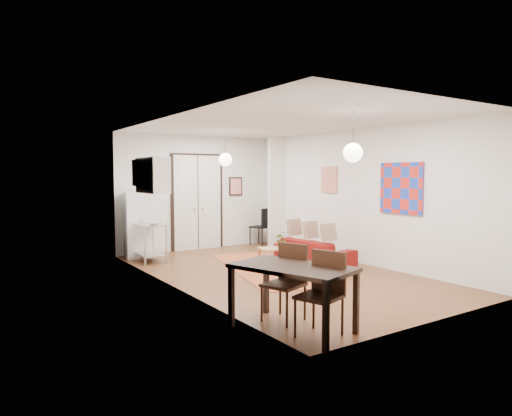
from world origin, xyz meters
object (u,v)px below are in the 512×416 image
coffee_table (278,250)px  fridge (137,225)px  dining_table (292,273)px  sofa (314,251)px  black_side_chair (258,223)px  kitchen_counter (149,237)px  dining_chair_far (314,287)px  dining_chair_near (279,276)px

coffee_table → fridge: fridge is taller
dining_table → sofa: bearing=45.9°
sofa → coffee_table: sofa is taller
coffee_table → black_side_chair: bearing=65.0°
kitchen_counter → black_side_chair: (3.34, 0.62, 0.07)m
sofa → kitchen_counter: size_ratio=1.61×
coffee_table → dining_table: 4.19m
kitchen_counter → dining_table: 5.38m
coffee_table → dining_chair_far: (-2.18, -3.72, 0.27)m
kitchen_counter → dining_chair_near: bearing=-85.9°
fridge → dining_chair_near: (0.07, -5.45, -0.19)m
sofa → black_side_chair: 2.95m
sofa → fridge: 4.09m
sofa → fridge: size_ratio=1.18×
kitchen_counter → dining_chair_near: (-0.02, -4.92, 0.06)m
kitchen_counter → fridge: fridge is taller
fridge → kitchen_counter: bearing=-72.5°
coffee_table → dining_chair_near: bearing=-125.9°
kitchen_counter → dining_chair_far: (-0.02, -5.62, 0.06)m
dining_table → black_side_chair: 6.94m
fridge → dining_chair_near: bearing=-81.3°
sofa → coffee_table: (-0.69, 0.37, 0.05)m
fridge → dining_chair_far: (0.07, -6.15, -0.19)m
black_side_chair → coffee_table: bearing=44.9°
sofa → fridge: bearing=38.8°
kitchen_counter → dining_table: kitchen_counter is taller
dining_chair_far → black_side_chair: bearing=133.3°
dining_table → dining_chair_far: bearing=-63.2°
coffee_table → dining_chair_far: bearing=-120.4°
dining_chair_near → black_side_chair: size_ratio=0.99×
fridge → dining_table: fridge is taller
dining_chair_far → dining_chair_near: bearing=161.6°
coffee_table → dining_table: dining_table is taller
dining_chair_far → coffee_table: bearing=131.2°
dining_chair_far → black_side_chair: 7.09m
dining_table → dining_chair_near: 0.49m
dining_table → black_side_chair: black_side_chair is taller
dining_chair_far → kitchen_counter: bearing=161.3°
sofa → fridge: fridge is taller
dining_chair_near → dining_chair_far: (0.00, -0.70, 0.00)m
dining_table → dining_chair_near: dining_chair_near is taller
kitchen_counter → dining_chair_near: size_ratio=1.13×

